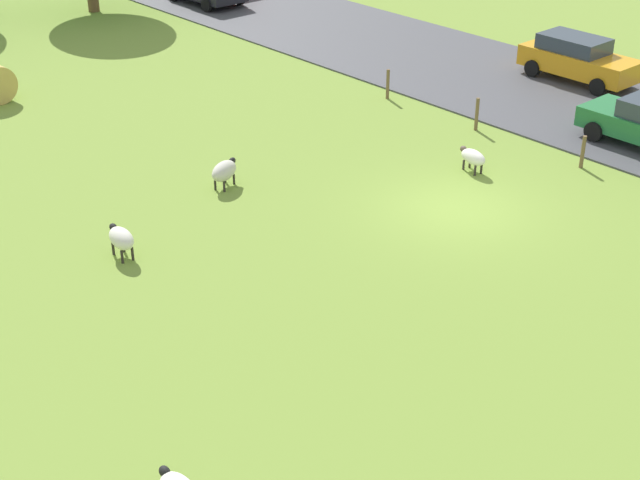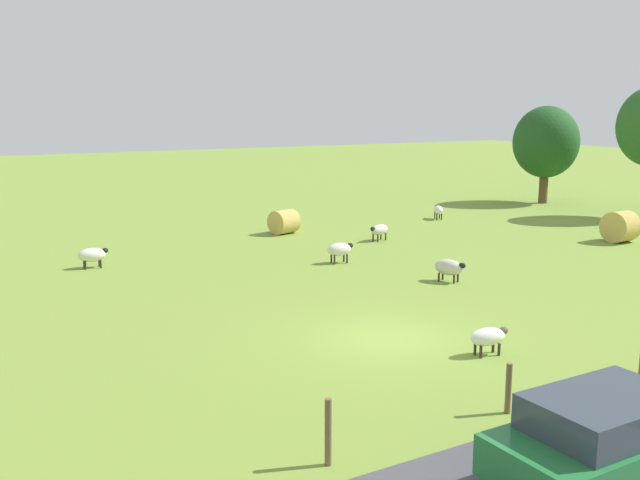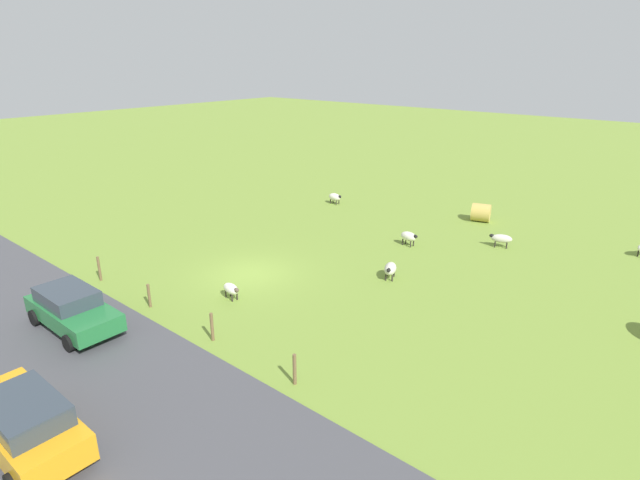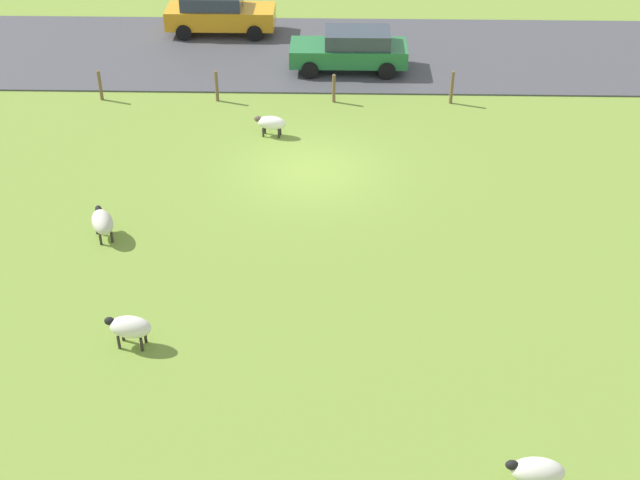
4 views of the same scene
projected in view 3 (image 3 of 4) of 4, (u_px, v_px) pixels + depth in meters
The scene contains 14 objects.
ground_plane at pixel (250, 274), 24.76m from camera, with size 160.00×160.00×0.00m, color olive.
road_strip at pixel (43, 359), 17.78m from camera, with size 8.00×80.00×0.06m, color #47474C.
sheep_0 at pixel (231, 289), 22.10m from camera, with size 0.59×1.10×0.70m.
sheep_1 at pixel (335, 197), 36.30m from camera, with size 0.58×1.14×0.77m.
sheep_2 at pixel (409, 236), 28.31m from camera, with size 0.62×1.11×0.80m.
sheep_3 at pixel (390, 269), 24.10m from camera, with size 1.20×0.92×0.78m.
sheep_5 at pixel (501, 239), 28.08m from camera, with size 0.83×1.26×0.75m.
hay_bale_0 at pixel (481, 213), 32.52m from camera, with size 1.14×1.14×1.13m, color tan.
fence_post_0 at pixel (99, 269), 23.88m from camera, with size 0.12×0.12×1.20m, color brown.
fence_post_1 at pixel (149, 296), 21.37m from camera, with size 0.12×0.12×1.03m, color brown.
fence_post_2 at pixel (212, 327), 18.83m from camera, with size 0.12×0.12×1.13m, color brown.
fence_post_3 at pixel (295, 369), 16.30m from camera, with size 0.12×0.12×1.10m, color brown.
car_3 at pixel (72, 309), 19.54m from camera, with size 2.06×4.44×1.54m.
car_4 at pixel (24, 422), 13.42m from camera, with size 1.98×4.51×1.65m.
Camera 3 is at (15.13, 17.28, 10.00)m, focal length 28.61 mm.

